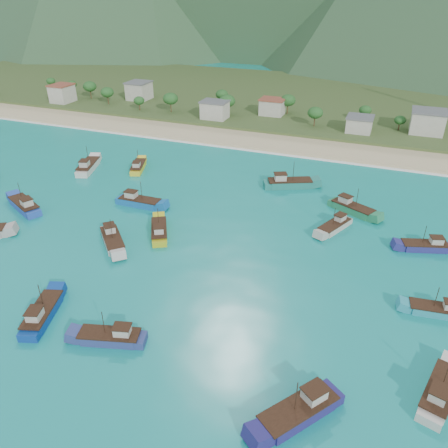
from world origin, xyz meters
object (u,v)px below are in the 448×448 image
(boat_2, at_px, (139,202))
(boat_23, at_px, (25,206))
(boat_14, at_px, (300,411))
(boat_26, at_px, (88,167))
(boat_7, at_px, (335,227))
(boat_9, at_px, (138,167))
(boat_10, at_px, (113,240))
(boat_27, at_px, (159,232))
(boat_25, at_px, (438,311))
(boat_22, at_px, (42,314))
(boat_6, at_px, (352,209))
(boat_5, at_px, (440,393))
(boat_8, at_px, (289,184))
(boat_1, at_px, (111,338))
(boat_17, at_px, (425,247))

(boat_2, bearing_deg, boat_23, -64.97)
(boat_14, xyz_separation_m, boat_26, (-71.30, 55.80, 0.04))
(boat_7, relative_size, boat_9, 0.97)
(boat_2, height_order, boat_10, boat_2)
(boat_26, distance_m, boat_27, 42.58)
(boat_14, distance_m, boat_25, 30.34)
(boat_26, bearing_deg, boat_25, -37.40)
(boat_2, bearing_deg, boat_22, 8.32)
(boat_2, relative_size, boat_9, 1.07)
(boat_25, height_order, boat_27, boat_27)
(boat_2, distance_m, boat_6, 48.33)
(boat_5, distance_m, boat_8, 64.34)
(boat_27, bearing_deg, boat_14, -70.61)
(boat_1, distance_m, boat_26, 68.77)
(boat_14, bearing_deg, boat_5, -113.53)
(boat_23, distance_m, boat_27, 33.92)
(boat_14, height_order, boat_25, boat_14)
(boat_25, relative_size, boat_26, 0.77)
(boat_2, distance_m, boat_8, 37.21)
(boat_25, bearing_deg, boat_10, 83.89)
(boat_22, distance_m, boat_25, 61.02)
(boat_1, height_order, boat_27, boat_27)
(boat_2, distance_m, boat_9, 22.37)
(boat_8, relative_size, boat_23, 1.08)
(boat_5, xyz_separation_m, boat_23, (-85.62, 21.72, 0.11))
(boat_7, distance_m, boat_14, 47.02)
(boat_23, bearing_deg, boat_2, -38.16)
(boat_1, relative_size, boat_23, 0.88)
(boat_23, relative_size, boat_26, 0.96)
(boat_1, distance_m, boat_27, 30.46)
(boat_1, distance_m, boat_17, 60.24)
(boat_17, relative_size, boat_26, 0.82)
(boat_23, bearing_deg, boat_5, -78.23)
(boat_2, height_order, boat_27, boat_2)
(boat_2, bearing_deg, boat_1, 24.83)
(boat_27, bearing_deg, boat_8, 30.54)
(boat_2, relative_size, boat_23, 0.93)
(boat_1, height_order, boat_10, boat_10)
(boat_14, bearing_deg, boat_1, 31.44)
(boat_17, relative_size, boat_27, 0.97)
(boat_2, height_order, boat_23, boat_23)
(boat_6, bearing_deg, boat_5, 46.06)
(boat_5, distance_m, boat_10, 60.78)
(boat_14, bearing_deg, boat_10, 5.97)
(boat_9, bearing_deg, boat_22, -92.89)
(boat_23, bearing_deg, boat_8, -31.51)
(boat_8, xyz_separation_m, boat_14, (17.20, -64.38, -0.10))
(boat_14, bearing_deg, boat_2, -5.39)
(boat_2, distance_m, boat_22, 39.60)
(boat_14, xyz_separation_m, boat_17, (14.43, 45.27, -0.19))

